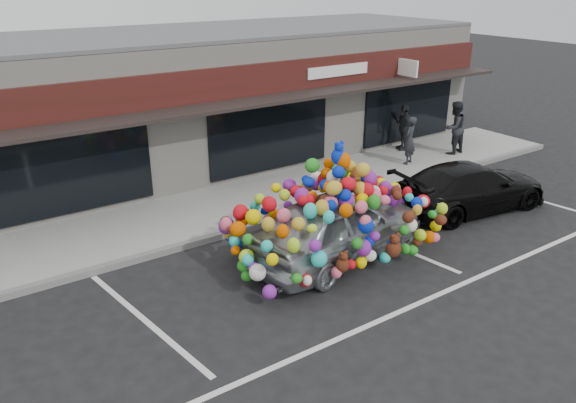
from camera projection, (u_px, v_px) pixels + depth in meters
ground at (291, 276)px, 12.03m from camera, size 90.00×90.00×0.00m
shop_building at (138, 105)px, 17.65m from camera, size 24.00×7.20×4.31m
sidewalk at (206, 212)px, 15.06m from camera, size 26.00×3.00×0.15m
kerb at (234, 232)px, 13.91m from camera, size 26.00×0.18×0.16m
parking_stripe_left at (145, 320)px, 10.51m from camera, size 0.73×4.37×0.01m
parking_stripe_mid at (381, 240)px, 13.65m from camera, size 0.73×4.37×0.01m
parking_stripe_right at (516, 194)px, 16.48m from camera, size 0.73×4.37×0.01m
lane_line at (437, 295)px, 11.33m from camera, size 14.00×0.12×0.01m
toy_car at (338, 219)px, 12.49m from camera, size 3.28×5.11×2.83m
black_sedan at (470, 187)px, 15.18m from camera, size 2.43×4.74×1.31m
pedestrian_a at (409, 140)px, 18.35m from camera, size 0.68×0.59×1.58m
pedestrian_b at (454, 128)px, 19.35m from camera, size 0.92×0.73×1.84m
pedestrian_c at (404, 127)px, 19.81m from camera, size 1.03×0.72×1.62m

